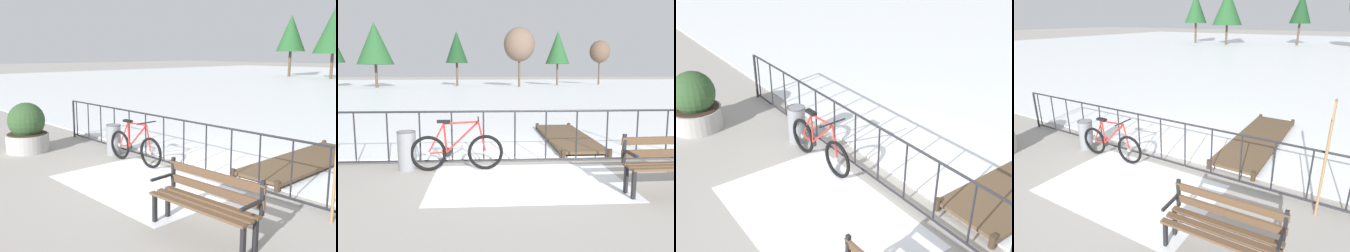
# 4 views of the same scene
# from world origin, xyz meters

# --- Properties ---
(ground_plane) EXTENTS (160.00, 160.00, 0.00)m
(ground_plane) POSITION_xyz_m (0.00, 0.00, 0.00)
(ground_plane) COLOR #9E9991
(snow_patch) EXTENTS (3.22, 2.13, 0.01)m
(snow_patch) POSITION_xyz_m (0.11, -1.20, 0.00)
(snow_patch) COLOR white
(snow_patch) RESTS_ON ground
(railing_fence) EXTENTS (9.06, 0.06, 1.07)m
(railing_fence) POSITION_xyz_m (0.00, 0.00, 0.56)
(railing_fence) COLOR #232328
(railing_fence) RESTS_ON ground
(bicycle_near_railing) EXTENTS (1.71, 0.52, 0.97)m
(bicycle_near_railing) POSITION_xyz_m (-1.11, -0.41, 0.37)
(bicycle_near_railing) COLOR black
(bicycle_near_railing) RESTS_ON ground
(park_bench) EXTENTS (1.62, 0.54, 0.89)m
(park_bench) POSITION_xyz_m (2.29, -1.84, 0.51)
(park_bench) COLOR brown
(park_bench) RESTS_ON ground
(planter_with_shrub) EXTENTS (1.03, 1.03, 1.21)m
(planter_with_shrub) POSITION_xyz_m (-3.77, -1.70, 0.55)
(planter_with_shrub) COLOR #9E9B96
(planter_with_shrub) RESTS_ON ground
(trash_bin) EXTENTS (0.35, 0.35, 0.73)m
(trash_bin) POSITION_xyz_m (-2.04, -0.33, 0.37)
(trash_bin) COLOR gray
(trash_bin) RESTS_ON ground
(wooden_dock) EXTENTS (1.10, 3.83, 0.20)m
(wooden_dock) POSITION_xyz_m (1.54, 2.16, 0.12)
(wooden_dock) COLOR brown
(wooden_dock) RESTS_ON ground
(tree_centre) EXTENTS (3.55, 3.55, 6.36)m
(tree_centre) POSITION_xyz_m (-11.19, 29.90, 4.32)
(tree_centre) COLOR brown
(tree_centre) RESTS_ON ground
(tree_far_east) EXTENTS (2.82, 2.82, 6.05)m
(tree_far_east) POSITION_xyz_m (-15.79, 30.47, 4.25)
(tree_far_east) COLOR brown
(tree_far_east) RESTS_ON ground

